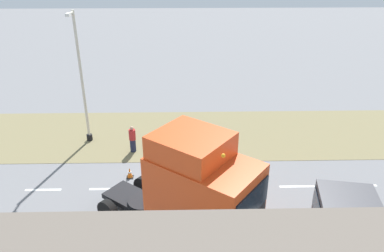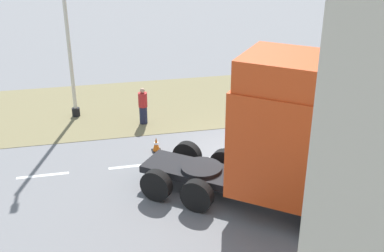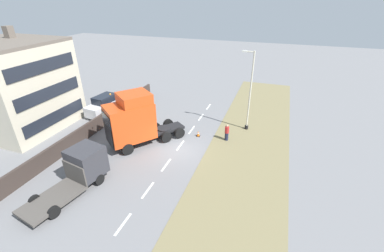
% 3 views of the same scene
% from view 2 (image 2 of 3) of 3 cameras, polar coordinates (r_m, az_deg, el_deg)
% --- Properties ---
extents(ground_plane, '(120.00, 120.00, 0.00)m').
position_cam_2_polar(ground_plane, '(18.50, 5.14, -3.50)').
color(ground_plane, slate).
rests_on(ground_plane, ground).
extents(grass_verge, '(7.00, 44.00, 0.01)m').
position_cam_2_polar(grass_verge, '(23.77, 0.87, 3.06)').
color(grass_verge, olive).
rests_on(grass_verge, ground).
extents(lane_markings, '(0.16, 21.00, 0.00)m').
position_cam_2_polar(lane_markings, '(18.31, 3.04, -3.72)').
color(lane_markings, white).
rests_on(lane_markings, ground).
extents(lorry_cab, '(6.17, 6.93, 5.10)m').
position_cam_2_polar(lorry_cab, '(14.26, 12.13, -1.57)').
color(lorry_cab, black).
rests_on(lorry_cab, ground).
extents(lamp_post, '(1.30, 0.35, 7.91)m').
position_cam_2_polar(lamp_post, '(21.38, -14.48, 10.09)').
color(lamp_post, black).
rests_on(lamp_post, ground).
extents(pedestrian, '(0.39, 0.39, 1.64)m').
position_cam_2_polar(pedestrian, '(20.97, -5.83, 2.32)').
color(pedestrian, '#1E233D').
rests_on(pedestrian, ground).
extents(traffic_cone_lead, '(0.36, 0.36, 0.58)m').
position_cam_2_polar(traffic_cone_lead, '(18.68, -4.26, -2.19)').
color(traffic_cone_lead, black).
rests_on(traffic_cone_lead, ground).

